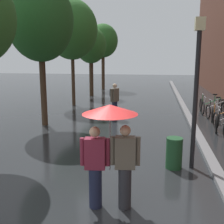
# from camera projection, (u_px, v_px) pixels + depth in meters

# --- Properties ---
(ground_plane) EXTENTS (80.00, 80.00, 0.00)m
(ground_plane) POSITION_uv_depth(u_px,v_px,m) (74.00, 206.00, 5.67)
(ground_plane) COLOR #26282B
(kerb_strip) EXTENTS (0.30, 36.00, 0.12)m
(kerb_strip) POSITION_uv_depth(u_px,v_px,m) (186.00, 112.00, 14.85)
(kerb_strip) COLOR slate
(kerb_strip) RESTS_ON ground
(street_tree_1) EXTENTS (2.76, 2.76, 6.14)m
(street_tree_1) POSITION_uv_depth(u_px,v_px,m) (40.00, 21.00, 11.46)
(street_tree_1) COLOR #473323
(street_tree_1) RESTS_ON ground
(street_tree_2) EXTENTS (3.03, 3.03, 6.25)m
(street_tree_2) POSITION_uv_depth(u_px,v_px,m) (72.00, 30.00, 16.36)
(street_tree_2) COLOR #473323
(street_tree_2) RESTS_ON ground
(street_tree_3) EXTENTS (2.28, 2.28, 5.08)m
(street_tree_3) POSITION_uv_depth(u_px,v_px,m) (91.00, 46.00, 20.55)
(street_tree_3) COLOR #473323
(street_tree_3) RESTS_ON ground
(street_tree_4) EXTENTS (2.63, 2.63, 5.73)m
(street_tree_4) POSITION_uv_depth(u_px,v_px,m) (103.00, 41.00, 24.44)
(street_tree_4) COLOR #473323
(street_tree_4) RESTS_ON ground
(parked_bicycle_5) EXTENTS (1.17, 0.85, 0.96)m
(parked_bicycle_5) POSITION_uv_depth(u_px,v_px,m) (224.00, 115.00, 12.55)
(parked_bicycle_5) COLOR black
(parked_bicycle_5) RESTS_ON ground
(parked_bicycle_6) EXTENTS (1.16, 0.84, 0.96)m
(parked_bicycle_6) POSITION_uv_depth(u_px,v_px,m) (219.00, 111.00, 13.44)
(parked_bicycle_6) COLOR black
(parked_bicycle_6) RESTS_ON ground
(parked_bicycle_7) EXTENTS (1.11, 0.74, 0.96)m
(parked_bicycle_7) POSITION_uv_depth(u_px,v_px,m) (213.00, 108.00, 14.28)
(parked_bicycle_7) COLOR black
(parked_bicycle_7) RESTS_ON ground
(parked_bicycle_8) EXTENTS (1.09, 0.71, 0.96)m
(parked_bicycle_8) POSITION_uv_depth(u_px,v_px,m) (210.00, 104.00, 15.30)
(parked_bicycle_8) COLOR black
(parked_bicycle_8) RESTS_ON ground
(couple_under_umbrella) EXTENTS (1.17, 1.07, 2.11)m
(couple_under_umbrella) POSITION_uv_depth(u_px,v_px,m) (110.00, 142.00, 5.40)
(couple_under_umbrella) COLOR #1E233D
(couple_under_umbrella) RESTS_ON ground
(street_lamp_post) EXTENTS (0.24, 0.24, 3.94)m
(street_lamp_post) POSITION_uv_depth(u_px,v_px,m) (196.00, 83.00, 7.16)
(street_lamp_post) COLOR black
(street_lamp_post) RESTS_ON ground
(litter_bin) EXTENTS (0.44, 0.44, 0.85)m
(litter_bin) POSITION_uv_depth(u_px,v_px,m) (174.00, 153.00, 7.54)
(litter_bin) COLOR #1E4C28
(litter_bin) RESTS_ON ground
(pedestrian_walking_midground) EXTENTS (0.44, 0.52, 1.70)m
(pedestrian_walking_midground) POSITION_uv_depth(u_px,v_px,m) (115.00, 100.00, 13.41)
(pedestrian_walking_midground) COLOR #1E233D
(pedestrian_walking_midground) RESTS_ON ground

